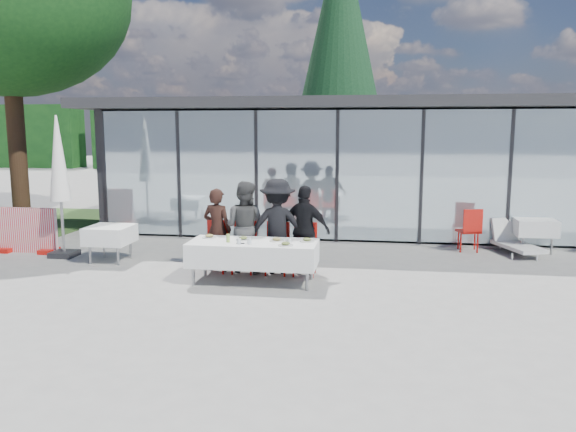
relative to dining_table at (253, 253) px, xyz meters
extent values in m
plane|color=gray|center=(0.20, -0.30, -0.54)|extent=(90.00, 90.00, 0.00)
cube|color=gray|center=(2.20, 7.70, -0.49)|extent=(14.00, 8.00, 0.10)
cube|color=black|center=(2.20, 11.60, 1.06)|extent=(14.00, 0.20, 3.20)
cube|color=black|center=(-4.70, 7.70, 1.06)|extent=(0.20, 8.00, 3.20)
cube|color=silver|center=(2.20, 3.73, 1.06)|extent=(13.60, 0.06, 3.10)
cube|color=#2D2D30|center=(2.20, 7.30, 2.78)|extent=(14.80, 8.80, 0.24)
cube|color=#262628|center=(-4.60, 3.73, 1.06)|extent=(0.08, 0.10, 3.10)
cube|color=#262628|center=(-2.66, 3.73, 1.06)|extent=(0.08, 0.10, 3.10)
cube|color=#262628|center=(-0.71, 3.73, 1.06)|extent=(0.08, 0.10, 3.10)
cube|color=#262628|center=(1.23, 3.73, 1.06)|extent=(0.08, 0.10, 3.10)
cube|color=#262628|center=(3.17, 3.73, 1.06)|extent=(0.08, 0.10, 3.10)
cube|color=#262628|center=(5.11, 3.73, 1.06)|extent=(0.08, 0.10, 3.10)
cube|color=#B6120C|center=(-0.30, 6.20, -0.09)|extent=(0.45, 0.45, 0.90)
cube|color=#B6120C|center=(1.20, 6.70, -0.09)|extent=(0.45, 0.45, 0.90)
cube|color=#B6120C|center=(3.70, 6.20, -0.09)|extent=(0.45, 0.45, 0.90)
cube|color=#B6120C|center=(5.70, 6.90, -0.09)|extent=(0.45, 0.45, 0.90)
cube|color=black|center=(-21.80, 27.70, 1.66)|extent=(6.50, 2.00, 4.40)
cube|color=black|center=(-13.80, 27.70, 1.66)|extent=(6.50, 2.00, 4.40)
cube|color=black|center=(-5.80, 27.70, 1.66)|extent=(6.50, 2.00, 4.40)
cube|color=black|center=(2.20, 27.70, 1.66)|extent=(6.50, 2.00, 4.40)
cube|color=black|center=(10.20, 27.70, 1.66)|extent=(6.50, 2.00, 4.40)
cube|color=white|center=(0.00, 0.00, 0.00)|extent=(2.26, 0.96, 0.42)
cylinder|color=gray|center=(-1.00, -0.35, -0.18)|extent=(0.06, 0.06, 0.71)
cylinder|color=gray|center=(1.00, -0.35, -0.18)|extent=(0.06, 0.06, 0.71)
cylinder|color=gray|center=(-1.00, 0.35, -0.18)|extent=(0.06, 0.06, 0.71)
cylinder|color=gray|center=(1.00, 0.35, -0.18)|extent=(0.06, 0.06, 0.71)
imported|color=black|center=(-0.87, 0.78, 0.26)|extent=(0.70, 0.70, 1.60)
cube|color=#B6120C|center=(-0.87, 0.66, -0.09)|extent=(0.44, 0.44, 0.05)
cube|color=#B6120C|center=(-0.87, 0.86, 0.16)|extent=(0.44, 0.04, 0.55)
cylinder|color=#B6120C|center=(-1.05, 0.48, -0.32)|extent=(0.04, 0.04, 0.43)
cylinder|color=#B6120C|center=(-0.69, 0.48, -0.32)|extent=(0.04, 0.04, 0.43)
cylinder|color=#B6120C|center=(-1.05, 0.84, -0.32)|extent=(0.04, 0.04, 0.43)
cylinder|color=#B6120C|center=(-0.69, 0.84, -0.32)|extent=(0.04, 0.04, 0.43)
imported|color=#494949|center=(-0.34, 0.78, 0.33)|extent=(1.01, 1.01, 1.74)
cube|color=#B6120C|center=(-0.34, 0.66, -0.09)|extent=(0.44, 0.44, 0.05)
cube|color=#B6120C|center=(-0.34, 0.86, 0.16)|extent=(0.44, 0.04, 0.55)
cylinder|color=#B6120C|center=(-0.52, 0.48, -0.32)|extent=(0.04, 0.04, 0.43)
cylinder|color=#B6120C|center=(-0.16, 0.48, -0.32)|extent=(0.04, 0.04, 0.43)
cylinder|color=#B6120C|center=(-0.52, 0.84, -0.32)|extent=(0.04, 0.04, 0.43)
cylinder|color=#B6120C|center=(-0.16, 0.84, -0.32)|extent=(0.04, 0.04, 0.43)
imported|color=black|center=(0.30, 0.78, 0.36)|extent=(1.27, 1.27, 1.80)
cube|color=#B6120C|center=(0.30, 0.66, -0.09)|extent=(0.44, 0.44, 0.05)
cube|color=#B6120C|center=(0.30, 0.86, 0.16)|extent=(0.44, 0.04, 0.55)
cylinder|color=#B6120C|center=(0.12, 0.48, -0.32)|extent=(0.04, 0.04, 0.43)
cylinder|color=#B6120C|center=(0.48, 0.48, -0.32)|extent=(0.04, 0.04, 0.43)
cylinder|color=#B6120C|center=(0.12, 0.84, -0.32)|extent=(0.04, 0.04, 0.43)
cylinder|color=#B6120C|center=(0.48, 0.84, -0.32)|extent=(0.04, 0.04, 0.43)
imported|color=black|center=(0.83, 0.78, 0.30)|extent=(1.23, 1.23, 1.68)
cube|color=#B6120C|center=(0.83, 0.66, -0.09)|extent=(0.44, 0.44, 0.05)
cube|color=#B6120C|center=(0.83, 0.86, 0.16)|extent=(0.44, 0.04, 0.55)
cylinder|color=#B6120C|center=(0.65, 0.48, -0.32)|extent=(0.04, 0.04, 0.43)
cylinder|color=#B6120C|center=(1.01, 0.48, -0.32)|extent=(0.04, 0.04, 0.43)
cylinder|color=#B6120C|center=(0.65, 0.84, -0.32)|extent=(0.04, 0.04, 0.43)
cylinder|color=#B6120C|center=(1.01, 0.84, -0.32)|extent=(0.04, 0.04, 0.43)
cylinder|color=silver|center=(-0.86, 0.21, 0.22)|extent=(0.26, 0.26, 0.01)
ellipsoid|color=#B68949|center=(-0.86, 0.21, 0.25)|extent=(0.15, 0.15, 0.05)
cylinder|color=silver|center=(-0.20, 0.11, 0.22)|extent=(0.26, 0.26, 0.01)
ellipsoid|color=#375921|center=(-0.20, 0.11, 0.25)|extent=(0.15, 0.15, 0.05)
cylinder|color=silver|center=(0.41, 0.09, 0.22)|extent=(0.26, 0.26, 0.01)
ellipsoid|color=#B68949|center=(0.41, 0.09, 0.25)|extent=(0.15, 0.15, 0.05)
cylinder|color=silver|center=(0.94, 0.13, 0.22)|extent=(0.26, 0.26, 0.01)
ellipsoid|color=#375921|center=(0.94, 0.13, 0.25)|extent=(0.15, 0.15, 0.05)
cylinder|color=silver|center=(0.62, -0.27, 0.22)|extent=(0.26, 0.26, 0.01)
ellipsoid|color=#375921|center=(0.62, -0.27, 0.25)|extent=(0.15, 0.15, 0.05)
cylinder|color=#9CC150|center=(-0.42, -0.13, 0.29)|extent=(0.06, 0.06, 0.15)
cylinder|color=silver|center=(-0.20, -0.27, 0.26)|extent=(0.07, 0.07, 0.10)
cylinder|color=silver|center=(0.65, -0.14, 0.26)|extent=(0.07, 0.07, 0.10)
cylinder|color=silver|center=(-0.02, -0.24, 0.26)|extent=(0.07, 0.07, 0.10)
cube|color=black|center=(-0.18, -0.23, 0.22)|extent=(0.14, 0.03, 0.01)
cube|color=white|center=(-3.27, 1.17, 0.02)|extent=(0.86, 0.86, 0.36)
cylinder|color=gray|center=(-3.57, 0.87, -0.18)|extent=(0.05, 0.05, 0.72)
cylinder|color=gray|center=(-2.97, 0.87, -0.18)|extent=(0.05, 0.05, 0.72)
cylinder|color=gray|center=(-3.57, 1.47, -0.18)|extent=(0.05, 0.05, 0.72)
cylinder|color=gray|center=(-2.97, 1.47, -0.18)|extent=(0.05, 0.05, 0.72)
cube|color=white|center=(5.65, 3.48, 0.02)|extent=(0.86, 0.86, 0.36)
cylinder|color=gray|center=(5.35, 3.18, -0.18)|extent=(0.05, 0.05, 0.72)
cylinder|color=gray|center=(5.95, 3.18, -0.18)|extent=(0.05, 0.05, 0.72)
cylinder|color=gray|center=(5.35, 3.78, -0.18)|extent=(0.05, 0.05, 0.72)
cylinder|color=gray|center=(5.95, 3.78, -0.18)|extent=(0.05, 0.05, 0.72)
cube|color=#B6120C|center=(4.21, 3.31, -0.09)|extent=(0.55, 0.55, 0.05)
cube|color=#B6120C|center=(4.26, 3.12, 0.16)|extent=(0.43, 0.16, 0.55)
cylinder|color=#B6120C|center=(4.03, 3.13, -0.32)|extent=(0.04, 0.04, 0.43)
cylinder|color=#B6120C|center=(4.39, 3.13, -0.32)|extent=(0.04, 0.04, 0.43)
cylinder|color=#B6120C|center=(4.03, 3.49, -0.32)|extent=(0.04, 0.04, 0.43)
cylinder|color=#B6120C|center=(4.39, 3.49, -0.32)|extent=(0.04, 0.04, 0.43)
cube|color=black|center=(-4.46, 1.41, -0.48)|extent=(0.50, 0.50, 0.12)
cylinder|color=gray|center=(-4.46, 1.41, 0.81)|extent=(0.06, 0.06, 2.70)
cone|color=white|center=(-4.46, 1.41, 1.57)|extent=(0.44, 0.44, 1.78)
cube|color=red|center=(-5.49, 1.70, -0.04)|extent=(1.40, 0.12, 1.00)
cube|color=#B6120C|center=(-5.99, 1.70, -0.49)|extent=(0.30, 0.45, 0.10)
cube|color=#B6120C|center=(-4.99, 1.70, -0.49)|extent=(0.30, 0.45, 0.10)
cube|color=silver|center=(5.24, 3.10, -0.36)|extent=(0.99, 1.42, 0.08)
cube|color=silver|center=(5.06, 3.62, -0.09)|extent=(0.65, 0.44, 0.54)
cylinder|color=silver|center=(4.99, 2.55, -0.47)|extent=(0.04, 0.04, 0.14)
cylinder|color=silver|center=(5.49, 2.55, -0.47)|extent=(0.04, 0.04, 0.14)
cylinder|color=silver|center=(4.99, 3.65, -0.47)|extent=(0.04, 0.04, 0.14)
cylinder|color=silver|center=(5.49, 3.65, -0.47)|extent=(0.04, 0.04, 0.14)
cylinder|color=#382316|center=(-8.30, 5.70, 1.66)|extent=(0.50, 0.50, 4.40)
cylinder|color=#382316|center=(0.70, 12.70, 0.46)|extent=(0.44, 0.44, 2.00)
cone|color=black|center=(0.70, 12.70, 5.46)|extent=(4.00, 4.00, 9.00)
cube|color=#385926|center=(-8.30, 5.70, -0.53)|extent=(5.00, 5.00, 0.02)
camera|label=1|loc=(2.07, -9.51, 2.18)|focal=35.00mm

